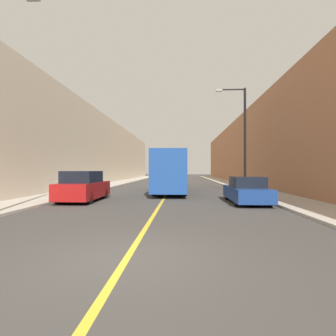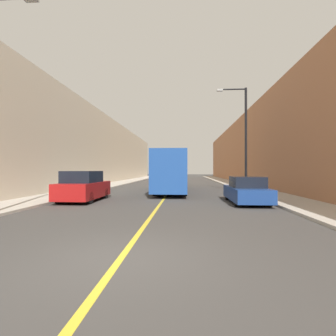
{
  "view_description": "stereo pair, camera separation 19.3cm",
  "coord_description": "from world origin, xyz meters",
  "px_view_note": "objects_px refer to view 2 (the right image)",
  "views": [
    {
      "loc": [
        1.18,
        -5.51,
        1.9
      ],
      "look_at": [
        0.29,
        11.02,
        2.0
      ],
      "focal_mm": 28.0,
      "sensor_mm": 36.0,
      "label": 1
    },
    {
      "loc": [
        1.37,
        -5.5,
        1.9
      ],
      "look_at": [
        0.29,
        11.02,
        2.0
      ],
      "focal_mm": 28.0,
      "sensor_mm": 36.0,
      "label": 2
    }
  ],
  "objects_px": {
    "bus": "(173,171)",
    "street_lamp_right": "(244,133)",
    "car_right_near": "(246,191)",
    "parked_suv_left": "(83,187)"
  },
  "relations": [
    {
      "from": "bus",
      "to": "parked_suv_left",
      "type": "distance_m",
      "value": 8.77
    },
    {
      "from": "bus",
      "to": "car_right_near",
      "type": "relative_size",
      "value": 2.56
    },
    {
      "from": "bus",
      "to": "car_right_near",
      "type": "height_order",
      "value": "bus"
    },
    {
      "from": "parked_suv_left",
      "to": "car_right_near",
      "type": "height_order",
      "value": "parked_suv_left"
    },
    {
      "from": "street_lamp_right",
      "to": "car_right_near",
      "type": "bearing_deg",
      "value": -101.17
    },
    {
      "from": "bus",
      "to": "street_lamp_right",
      "type": "height_order",
      "value": "street_lamp_right"
    },
    {
      "from": "parked_suv_left",
      "to": "street_lamp_right",
      "type": "relative_size",
      "value": 0.53
    },
    {
      "from": "parked_suv_left",
      "to": "car_right_near",
      "type": "xyz_separation_m",
      "value": [
        9.6,
        -0.35,
        -0.16
      ]
    },
    {
      "from": "bus",
      "to": "parked_suv_left",
      "type": "bearing_deg",
      "value": -125.36
    },
    {
      "from": "parked_suv_left",
      "to": "street_lamp_right",
      "type": "xyz_separation_m",
      "value": [
        10.92,
        6.36,
        4.05
      ]
    }
  ]
}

